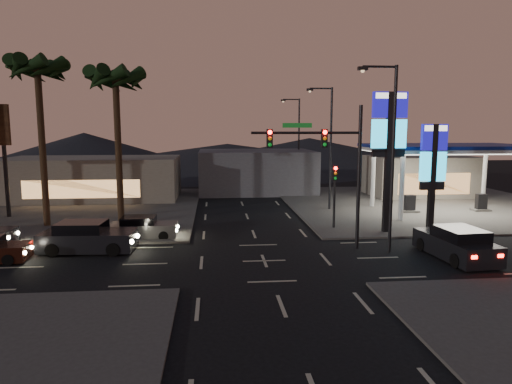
{
  "coord_description": "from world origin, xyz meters",
  "views": [
    {
      "loc": [
        -2.53,
        -22.51,
        6.73
      ],
      "look_at": [
        -0.04,
        4.11,
        3.0
      ],
      "focal_mm": 32.0,
      "sensor_mm": 36.0,
      "label": 1
    }
  ],
  "objects": [
    {
      "name": "palm_b",
      "position": [
        -14.0,
        9.5,
        9.97
      ],
      "size": [
        4.41,
        4.41,
        11.46
      ],
      "color": "black",
      "rests_on": "ground"
    },
    {
      "name": "convenience_store",
      "position": [
        18.0,
        21.0,
        2.0
      ],
      "size": [
        10.0,
        6.0,
        4.0
      ],
      "primitive_type": "cube",
      "color": "#726B5B",
      "rests_on": "ground"
    },
    {
      "name": "car_lane_a_front",
      "position": [
        -9.5,
        2.68,
        0.78
      ],
      "size": [
        5.24,
        2.41,
        1.68
      ],
      "color": "black",
      "rests_on": "ground"
    },
    {
      "name": "hill_right",
      "position": [
        15.0,
        60.0,
        2.5
      ],
      "size": [
        50.0,
        50.0,
        5.0
      ],
      "primitive_type": "cone",
      "color": "black",
      "rests_on": "ground"
    },
    {
      "name": "hill_left",
      "position": [
        -25.0,
        60.0,
        3.0
      ],
      "size": [
        40.0,
        40.0,
        6.0
      ],
      "primitive_type": "cone",
      "color": "black",
      "rests_on": "ground"
    },
    {
      "name": "streetlight_far",
      "position": [
        6.79,
        28.0,
        5.72
      ],
      "size": [
        2.14,
        0.25,
        10.0
      ],
      "color": "black",
      "rests_on": "ground"
    },
    {
      "name": "ground",
      "position": [
        0.0,
        0.0,
        0.0
      ],
      "size": [
        140.0,
        140.0,
        0.0
      ],
      "primitive_type": "plane",
      "color": "black",
      "rests_on": "ground"
    },
    {
      "name": "pylon_sign_short",
      "position": [
        11.0,
        4.5,
        4.66
      ],
      "size": [
        1.6,
        0.35,
        7.0
      ],
      "color": "black",
      "rests_on": "ground"
    },
    {
      "name": "corner_lot_nw",
      "position": [
        -16.0,
        16.0,
        0.06
      ],
      "size": [
        24.0,
        24.0,
        0.12
      ],
      "primitive_type": "cube",
      "color": "#47443F",
      "rests_on": "ground"
    },
    {
      "name": "palm_a",
      "position": [
        -9.0,
        9.5,
        9.43
      ],
      "size": [
        4.41,
        4.41,
        10.86
      ],
      "color": "black",
      "rests_on": "ground"
    },
    {
      "name": "pedestal_signal",
      "position": [
        5.5,
        6.98,
        2.92
      ],
      "size": [
        0.32,
        0.39,
        4.3
      ],
      "color": "black",
      "rests_on": "ground"
    },
    {
      "name": "corner_lot_ne",
      "position": [
        16.0,
        16.0,
        0.06
      ],
      "size": [
        24.0,
        24.0,
        0.12
      ],
      "primitive_type": "cube",
      "color": "#47443F",
      "rests_on": "ground"
    },
    {
      "name": "suv_station",
      "position": [
        10.01,
        -0.5,
        0.78
      ],
      "size": [
        2.49,
        5.18,
        1.68
      ],
      "color": "black",
      "rests_on": "ground"
    },
    {
      "name": "car_lane_b_front",
      "position": [
        -6.95,
        5.58,
        0.63
      ],
      "size": [
        4.21,
        1.8,
        1.36
      ],
      "color": "slate",
      "rests_on": "ground"
    },
    {
      "name": "hill_center",
      "position": [
        0.0,
        60.0,
        2.0
      ],
      "size": [
        60.0,
        60.0,
        4.0
      ],
      "primitive_type": "cone",
      "color": "black",
      "rests_on": "ground"
    },
    {
      "name": "gas_station",
      "position": [
        16.0,
        12.0,
        5.08
      ],
      "size": [
        12.2,
        8.2,
        5.47
      ],
      "color": "silver",
      "rests_on": "ground"
    },
    {
      "name": "building_far_mid",
      "position": [
        2.0,
        26.0,
        2.2
      ],
      "size": [
        12.0,
        9.0,
        4.4
      ],
      "primitive_type": "cube",
      "color": "#4C4C51",
      "rests_on": "ground"
    },
    {
      "name": "pylon_sign_tall",
      "position": [
        8.5,
        5.5,
        6.39
      ],
      "size": [
        2.2,
        0.35,
        9.0
      ],
      "color": "black",
      "rests_on": "ground"
    },
    {
      "name": "traffic_signal_mast",
      "position": [
        3.76,
        1.99,
        5.23
      ],
      "size": [
        6.1,
        0.39,
        8.0
      ],
      "color": "black",
      "rests_on": "ground"
    },
    {
      "name": "streetlight_near",
      "position": [
        6.79,
        1.0,
        5.72
      ],
      "size": [
        2.14,
        0.25,
        10.0
      ],
      "color": "black",
      "rests_on": "ground"
    },
    {
      "name": "building_far_west",
      "position": [
        -14.0,
        22.0,
        2.0
      ],
      "size": [
        16.0,
        8.0,
        4.0
      ],
      "primitive_type": "cube",
      "color": "#726B5B",
      "rests_on": "ground"
    },
    {
      "name": "streetlight_mid",
      "position": [
        6.79,
        14.0,
        5.72
      ],
      "size": [
        2.14,
        0.25,
        10.0
      ],
      "color": "black",
      "rests_on": "ground"
    }
  ]
}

